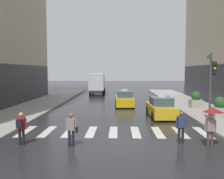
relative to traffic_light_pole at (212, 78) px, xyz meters
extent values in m
plane|color=#26262B|center=(-6.74, -5.30, -3.26)|extent=(160.00, 160.00, 0.00)
cube|color=silver|center=(-12.14, -2.30, -3.25)|extent=(0.50, 2.80, 0.01)
cube|color=silver|center=(-10.79, -2.30, -3.25)|extent=(0.50, 2.80, 0.01)
cube|color=silver|center=(-9.44, -2.30, -3.25)|extent=(0.50, 2.80, 0.01)
cube|color=silver|center=(-8.09, -2.30, -3.25)|extent=(0.50, 2.80, 0.01)
cube|color=silver|center=(-6.74, -2.30, -3.25)|extent=(0.50, 2.80, 0.01)
cube|color=silver|center=(-5.39, -2.30, -3.25)|extent=(0.50, 2.80, 0.01)
cube|color=silver|center=(-4.04, -2.30, -3.25)|extent=(0.50, 2.80, 0.01)
cube|color=silver|center=(-2.69, -2.30, -3.25)|extent=(0.50, 2.80, 0.01)
cube|color=silver|center=(-1.34, -2.30, -3.25)|extent=(0.50, 2.80, 0.01)
cylinder|color=#47474C|center=(-0.10, 0.00, -0.71)|extent=(0.14, 0.14, 4.80)
cube|color=black|center=(0.12, 0.00, 0.62)|extent=(0.30, 0.26, 0.95)
sphere|color=#28231E|center=(0.12, -0.14, 0.92)|extent=(0.17, 0.17, 0.17)
sphere|color=yellow|center=(0.12, -0.14, 0.62)|extent=(0.17, 0.17, 0.17)
sphere|color=#28231E|center=(0.12, -0.14, 0.32)|extent=(0.17, 0.17, 0.17)
cube|color=#196638|center=(-0.15, 0.18, 1.44)|extent=(0.04, 0.84, 0.24)
cube|color=gold|center=(-3.00, 2.70, -2.70)|extent=(1.93, 4.55, 0.84)
cube|color=#384C5B|center=(-2.99, 2.60, -1.96)|extent=(1.66, 2.15, 0.64)
cube|color=silver|center=(-2.99, 2.60, -1.55)|extent=(0.61, 0.26, 0.18)
cylinder|color=black|center=(-3.89, 4.03, -2.93)|extent=(0.24, 0.67, 0.66)
cylinder|color=black|center=(-2.18, 4.08, -2.93)|extent=(0.24, 0.67, 0.66)
cylinder|color=black|center=(-3.81, 1.33, -2.93)|extent=(0.24, 0.67, 0.66)
cylinder|color=black|center=(-2.10, 1.38, -2.93)|extent=(0.24, 0.67, 0.66)
cube|color=#F2EAB2|center=(-3.69, 4.95, -2.65)|extent=(0.20, 0.05, 0.14)
cube|color=#F2EAB2|center=(-2.43, 4.99, -2.65)|extent=(0.20, 0.05, 0.14)
cube|color=yellow|center=(-5.80, 8.79, -2.70)|extent=(1.89, 4.53, 0.84)
cube|color=#384C5B|center=(-5.80, 8.69, -1.96)|extent=(1.64, 2.13, 0.64)
cube|color=silver|center=(-5.80, 8.69, -1.55)|extent=(0.60, 0.25, 0.18)
cylinder|color=black|center=(-6.68, 10.12, -2.93)|extent=(0.23, 0.66, 0.66)
cylinder|color=black|center=(-4.97, 10.15, -2.93)|extent=(0.23, 0.66, 0.66)
cylinder|color=black|center=(-6.63, 7.42, -2.93)|extent=(0.23, 0.66, 0.66)
cylinder|color=black|center=(-4.92, 7.45, -2.93)|extent=(0.23, 0.66, 0.66)
cube|color=#F2EAB2|center=(-6.47, 11.04, -2.65)|extent=(0.20, 0.04, 0.14)
cube|color=#F2EAB2|center=(-5.21, 11.07, -2.65)|extent=(0.20, 0.04, 0.14)
cube|color=#2D2D2D|center=(-9.80, 21.54, -2.61)|extent=(1.95, 6.64, 0.40)
cube|color=silver|center=(-9.88, 24.84, -1.36)|extent=(2.14, 1.85, 2.10)
cube|color=#384C5B|center=(-9.90, 25.76, -0.99)|extent=(1.89, 0.08, 0.95)
cube|color=silver|center=(-9.78, 20.64, -1.16)|extent=(2.31, 4.85, 2.50)
cylinder|color=black|center=(-10.88, 24.62, -2.81)|extent=(0.30, 0.91, 0.90)
cylinder|color=black|center=(-8.88, 24.66, -2.81)|extent=(0.30, 0.91, 0.90)
cylinder|color=black|center=(-10.77, 20.08, -2.81)|extent=(0.30, 0.91, 0.90)
cylinder|color=black|center=(-8.77, 20.13, -2.81)|extent=(0.30, 0.91, 0.90)
cylinder|color=#473D33|center=(-2.10, -5.22, -2.85)|extent=(0.14, 0.14, 0.82)
cylinder|color=#473D33|center=(-1.92, -5.22, -2.85)|extent=(0.14, 0.14, 0.82)
cube|color=gray|center=(-2.01, -5.22, -2.14)|extent=(0.36, 0.24, 0.60)
sphere|color=beige|center=(-2.01, -5.22, -1.72)|extent=(0.22, 0.22, 0.22)
cylinder|color=gray|center=(-2.24, -5.22, -2.19)|extent=(0.09, 0.09, 0.55)
cylinder|color=gray|center=(-1.78, -5.22, -2.19)|extent=(0.09, 0.09, 0.55)
cylinder|color=#4C4C4C|center=(-1.89, -5.22, -1.84)|extent=(0.02, 0.02, 1.00)
cone|color=maroon|center=(-1.89, -5.22, -1.42)|extent=(0.96, 0.96, 0.20)
cylinder|color=black|center=(-11.37, -5.02, -2.85)|extent=(0.14, 0.14, 0.82)
cylinder|color=black|center=(-11.19, -5.02, -2.85)|extent=(0.14, 0.14, 0.82)
cube|color=maroon|center=(-11.28, -5.02, -2.14)|extent=(0.36, 0.24, 0.60)
sphere|color=tan|center=(-11.28, -5.02, -1.72)|extent=(0.22, 0.22, 0.22)
cylinder|color=maroon|center=(-11.51, -5.02, -2.19)|extent=(0.09, 0.09, 0.55)
cylinder|color=maroon|center=(-11.05, -5.02, -2.19)|extent=(0.09, 0.09, 0.55)
cube|color=black|center=(-11.28, -5.24, -2.12)|extent=(0.28, 0.18, 0.40)
cylinder|color=black|center=(-8.83, -5.23, -2.85)|extent=(0.14, 0.14, 0.82)
cylinder|color=black|center=(-8.65, -5.23, -2.85)|extent=(0.14, 0.14, 0.82)
cube|color=gray|center=(-8.74, -5.23, -2.14)|extent=(0.36, 0.24, 0.60)
sphere|color=brown|center=(-8.74, -5.23, -1.72)|extent=(0.22, 0.22, 0.22)
cylinder|color=gray|center=(-8.97, -5.23, -2.19)|extent=(0.09, 0.09, 0.55)
cylinder|color=gray|center=(-8.51, -5.23, -2.19)|extent=(0.09, 0.09, 0.55)
cube|color=black|center=(-8.46, -5.23, -2.42)|extent=(0.10, 0.20, 0.28)
cylinder|color=black|center=(-3.33, -4.56, -2.85)|extent=(0.14, 0.14, 0.82)
cylinder|color=black|center=(-3.15, -4.56, -2.85)|extent=(0.14, 0.14, 0.82)
cube|color=#2D3856|center=(-3.24, -4.56, -2.14)|extent=(0.36, 0.24, 0.60)
sphere|color=brown|center=(-3.24, -4.56, -1.72)|extent=(0.22, 0.22, 0.22)
cylinder|color=#2D3856|center=(-3.47, -4.56, -2.19)|extent=(0.09, 0.09, 0.55)
cylinder|color=#2D3856|center=(-3.01, -4.56, -2.19)|extent=(0.09, 0.09, 0.55)
cube|color=#A8A399|center=(1.32, 1.70, -2.71)|extent=(1.10, 1.10, 0.80)
sphere|color=#285628|center=(1.32, 1.70, -1.96)|extent=(0.90, 0.90, 0.90)
cube|color=#A8A399|center=(1.06, 6.64, -2.71)|extent=(1.10, 1.10, 0.80)
sphere|color=#285628|center=(1.06, 6.64, -1.96)|extent=(0.90, 0.90, 0.90)
camera|label=1|loc=(-6.44, -16.76, 0.44)|focal=38.71mm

